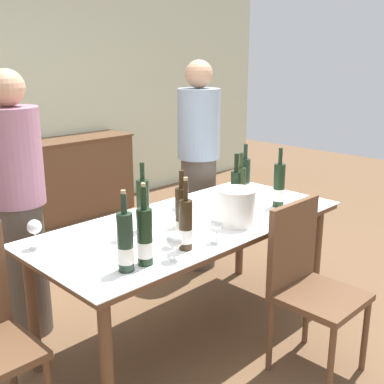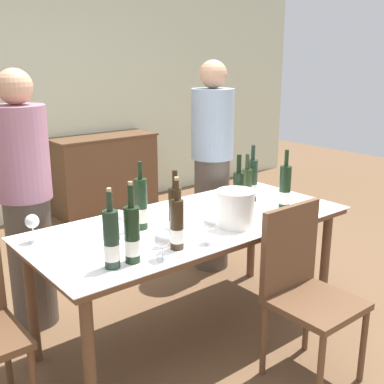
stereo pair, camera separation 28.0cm
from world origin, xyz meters
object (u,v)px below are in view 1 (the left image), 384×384
(wine_glass_0, at_px, (178,211))
(wine_glass_4, at_px, (217,224))
(wine_glass_3, at_px, (174,241))
(wine_glass_5, at_px, (240,179))
(wine_bottle_6, at_px, (279,186))
(dining_table, at_px, (192,232))
(wine_glass_1, at_px, (34,228))
(wine_bottle_3, at_px, (240,186))
(ice_bucket, at_px, (237,206))
(person_host, at_px, (18,209))
(wine_glass_2, at_px, (124,221))
(wine_bottle_4, at_px, (145,238))
(wine_bottle_0, at_px, (125,244))
(person_guest_left, at_px, (199,168))
(chair_near_front, at_px, (307,277))
(wine_bottle_8, at_px, (236,193))
(wine_bottle_5, at_px, (245,180))
(wine_bottle_1, at_px, (143,207))
(wine_bottle_2, at_px, (182,217))
(wine_bottle_7, at_px, (186,226))
(sideboard_cabinet, at_px, (80,176))

(wine_glass_0, distance_m, wine_glass_4, 0.30)
(wine_glass_3, distance_m, wine_glass_5, 1.27)
(wine_glass_3, bearing_deg, wine_bottle_6, 8.07)
(dining_table, relative_size, wine_glass_1, 12.73)
(wine_bottle_3, xyz_separation_m, wine_bottle_6, (0.12, -0.22, 0.02))
(ice_bucket, bearing_deg, person_host, 131.36)
(wine_glass_1, relative_size, wine_glass_2, 0.98)
(dining_table, relative_size, wine_bottle_4, 4.92)
(wine_bottle_0, xyz_separation_m, wine_bottle_4, (0.11, -0.01, 0.00))
(person_guest_left, bearing_deg, chair_near_front, -111.74)
(chair_near_front, bearing_deg, wine_bottle_8, 84.21)
(wine_glass_1, distance_m, wine_glass_5, 1.55)
(ice_bucket, xyz_separation_m, wine_glass_2, (-0.61, 0.26, -0.00))
(wine_bottle_0, xyz_separation_m, wine_glass_0, (0.56, 0.24, -0.03))
(ice_bucket, bearing_deg, wine_bottle_0, -176.73)
(chair_near_front, distance_m, person_host, 1.72)
(wine_bottle_0, xyz_separation_m, wine_bottle_5, (1.27, 0.34, 0.00))
(wine_bottle_3, bearing_deg, wine_glass_1, 169.86)
(wine_glass_5, relative_size, chair_near_front, 0.15)
(wine_bottle_1, xyz_separation_m, wine_bottle_2, (0.03, -0.28, 0.00))
(wine_bottle_8, bearing_deg, ice_bucket, -138.53)
(wine_bottle_8, xyz_separation_m, person_host, (-0.99, 0.85, -0.06))
(wine_bottle_4, bearing_deg, wine_glass_5, 20.49)
(wine_bottle_4, relative_size, chair_near_front, 0.42)
(wine_bottle_3, xyz_separation_m, person_host, (-1.19, 0.72, -0.05))
(wine_glass_1, bearing_deg, ice_bucket, -26.14)
(chair_near_front, bearing_deg, wine_bottle_7, 145.02)
(wine_bottle_2, distance_m, wine_bottle_5, 0.89)
(wine_bottle_2, bearing_deg, wine_bottle_8, 10.41)
(dining_table, xyz_separation_m, wine_bottle_0, (-0.69, -0.27, 0.20))
(wine_glass_1, height_order, chair_near_front, chair_near_front)
(wine_bottle_2, xyz_separation_m, wine_glass_0, (0.14, 0.17, -0.04))
(person_host, bearing_deg, wine_glass_5, -21.31)
(wine_glass_0, distance_m, person_host, 0.97)
(wine_glass_1, height_order, wine_glass_3, wine_glass_1)
(wine_bottle_5, height_order, person_guest_left, person_guest_left)
(wine_glass_0, bearing_deg, wine_bottle_1, 146.80)
(sideboard_cabinet, distance_m, wine_bottle_0, 3.24)
(wine_bottle_2, height_order, wine_glass_4, wine_bottle_2)
(wine_bottle_4, xyz_separation_m, chair_near_front, (0.81, -0.39, -0.35))
(wine_bottle_4, relative_size, wine_glass_4, 2.74)
(wine_glass_2, xyz_separation_m, chair_near_front, (0.69, -0.70, -0.32))
(wine_bottle_1, height_order, wine_bottle_7, wine_bottle_1)
(wine_bottle_3, relative_size, person_host, 0.21)
(wine_bottle_0, distance_m, person_guest_left, 1.74)
(wine_glass_0, bearing_deg, wine_bottle_3, 5.20)
(ice_bucket, relative_size, wine_glass_3, 1.56)
(sideboard_cabinet, xyz_separation_m, wine_bottle_7, (-1.15, -2.83, 0.44))
(wine_bottle_3, distance_m, person_guest_left, 0.72)
(wine_bottle_7, bearing_deg, wine_bottle_1, 86.47)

